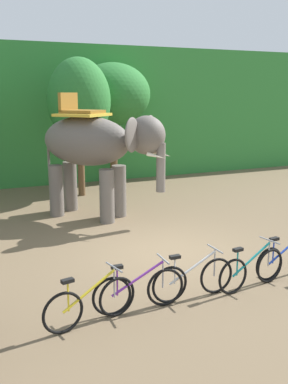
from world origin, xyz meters
TOP-DOWN VIEW (x-y plane):
  - ground_plane at (0.00, 0.00)m, footprint 80.00×80.00m
  - foliage_hedge at (0.00, 12.10)m, footprint 36.00×6.00m
  - tree_right at (-0.22, 6.75)m, footprint 2.28×2.28m
  - tree_center_right at (1.69, 8.48)m, footprint 3.08×3.08m
  - elephant at (-0.60, 3.65)m, footprint 3.56×3.78m
  - bike_yellow at (-2.70, -2.57)m, footprint 1.69×0.53m
  - bike_purple at (-1.79, -2.44)m, footprint 1.71×0.52m
  - bike_white at (-0.67, -2.40)m, footprint 1.71×0.52m
  - bike_teal at (0.60, -2.48)m, footprint 1.70×0.52m
  - bike_blue at (1.64, -2.27)m, footprint 1.71×0.52m

SIDE VIEW (x-z plane):
  - ground_plane at x=0.00m, z-range 0.00..0.00m
  - bike_yellow at x=-2.70m, z-range -0.07..0.85m
  - bike_purple at x=-1.79m, z-range -0.07..0.85m
  - bike_white at x=-0.67m, z-range -0.07..0.85m
  - bike_teal at x=0.60m, z-range -0.07..0.85m
  - bike_blue at x=1.64m, z-range -0.07..0.85m
  - elephant at x=-0.60m, z-range 0.31..4.09m
  - foliage_hedge at x=0.00m, z-range 0.00..5.74m
  - tree_right at x=-0.22m, z-range 0.97..5.99m
  - tree_center_right at x=1.69m, z-range 1.21..6.20m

